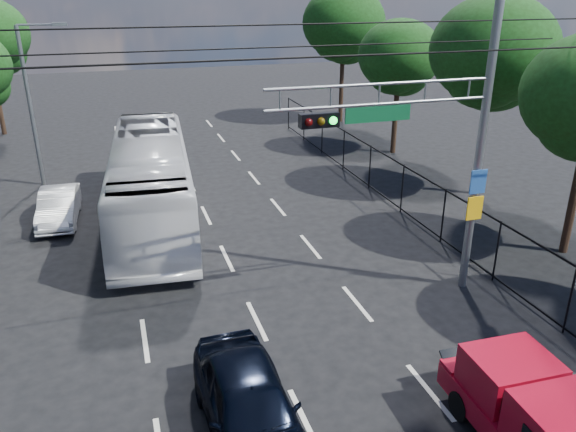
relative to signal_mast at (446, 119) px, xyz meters
name	(u,v)px	position (x,y,z in m)	size (l,w,h in m)	color
lane_markings	(216,235)	(-5.28, 6.01, -5.24)	(6.12, 38.00, 0.01)	beige
signal_mast	(446,119)	(0.00, 0.00, 0.00)	(6.43, 0.39, 9.50)	slate
streetlight_left	(33,99)	(-11.62, 14.01, -1.30)	(2.09, 0.22, 7.08)	slate
utility_wires	(241,44)	(-5.28, 0.84, 1.99)	(22.00, 5.04, 0.74)	black
fence_right	(426,203)	(2.32, 4.18, -4.21)	(0.06, 34.03, 2.00)	black
tree_right_c	(492,60)	(6.53, 7.03, 0.49)	(5.10, 5.10, 8.29)	black
tree_right_d	(399,62)	(6.13, 14.03, -0.39)	(4.32, 4.32, 7.02)	black
tree_right_e	(344,29)	(6.33, 22.03, 0.69)	(5.28, 5.28, 8.58)	black
red_pickup	(545,425)	(-1.39, -6.43, -4.30)	(1.91, 4.81, 1.77)	black
navy_hatchback	(250,406)	(-6.48, -4.07, -4.48)	(1.80, 4.47, 1.52)	black
white_bus	(151,180)	(-7.28, 8.11, -3.60)	(2.76, 11.81, 3.29)	white
white_van	(59,206)	(-10.78, 9.12, -4.61)	(1.34, 3.83, 1.26)	white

